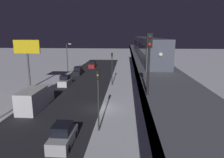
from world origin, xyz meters
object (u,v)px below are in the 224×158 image
rail_signal (149,54)px  sedan_red (92,65)px  sedan_silver (63,136)px  sedan_white (65,81)px  sedan_black (78,71)px  subway_train (145,46)px  box_truck (36,98)px  traffic_light_near (98,92)px  traffic_light_mid (112,64)px  commercial_billboard (27,52)px

rail_signal → sedan_red: bearing=-76.2°
sedan_silver → sedan_white: bearing=106.3°
sedan_black → sedan_red: 11.37m
rail_signal → sedan_silver: rail_signal is taller
subway_train → box_truck: 22.30m
sedan_red → rail_signal: bearing=103.8°
traffic_light_near → sedan_white: bearing=-63.9°
sedan_silver → sedan_black: same height
sedan_silver → sedan_red: size_ratio=0.92×
sedan_red → traffic_light_mid: traffic_light_mid is taller
sedan_white → sedan_silver: bearing=106.3°
subway_train → commercial_billboard: subway_train is taller
sedan_red → box_truck: box_truck is taller
rail_signal → commercial_billboard: 29.76m
sedan_red → traffic_light_mid: size_ratio=0.70×
subway_train → sedan_black: (15.65, -9.43, -6.90)m
sedan_black → sedan_white: size_ratio=1.10×
sedan_red → traffic_light_mid: bearing=109.2°
sedan_red → traffic_light_mid: 23.11m
box_truck → commercial_billboard: commercial_billboard is taller
sedan_silver → box_truck: bearing=126.1°
subway_train → commercial_billboard: bearing=11.4°
box_truck → traffic_light_mid: size_ratio=1.16×
sedan_white → commercial_billboard: size_ratio=0.46×
sedan_red → sedan_white: bearing=85.4°
box_truck → sedan_silver: bearing=126.1°
sedan_white → box_truck: size_ratio=0.55×
rail_signal → sedan_white: size_ratio=0.98×
subway_train → rail_signal: (2.16, 26.89, 0.95)m
sedan_black → sedan_red: bearing=-99.1°
box_truck → traffic_light_mid: (-9.50, -13.40, 2.85)m
sedan_silver → sedan_white: same height
subway_train → traffic_light_mid: bearing=8.4°
rail_signal → commercial_billboard: bearing=-49.4°
sedan_red → commercial_billboard: 26.82m
box_truck → commercial_billboard: 12.73m
subway_train → traffic_light_near: subway_train is taller
subway_train → rail_signal: size_ratio=9.22×
commercial_billboard → sedan_silver: bearing=122.7°
sedan_black → box_truck: box_truck is taller
traffic_light_near → traffic_light_mid: same height
traffic_light_mid → commercial_billboard: commercial_billboard is taller
box_truck → traffic_light_near: (-9.50, 6.17, 2.85)m
box_truck → commercial_billboard: size_ratio=0.83×
subway_train → sedan_black: size_ratio=8.14×
rail_signal → commercial_billboard: rail_signal is taller
sedan_black → commercial_billboard: commercial_billboard is taller
sedan_silver → sedan_black: (6.40, -32.82, 0.01)m
sedan_black → traffic_light_near: 31.54m
rail_signal → sedan_white: rail_signal is taller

